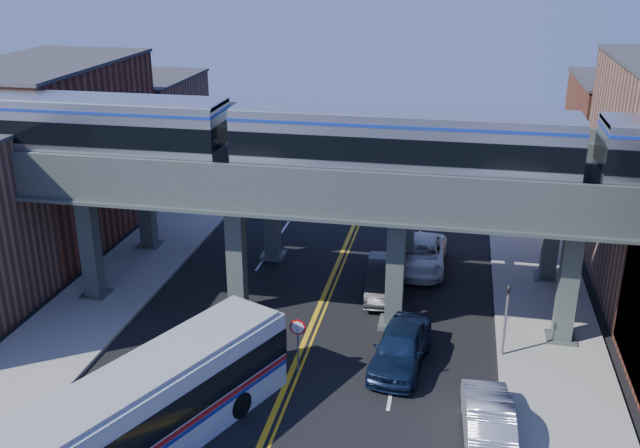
# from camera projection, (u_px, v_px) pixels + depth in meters

# --- Properties ---
(ground) EXTENTS (120.00, 120.00, 0.00)m
(ground) POSITION_uv_depth(u_px,v_px,m) (275.00, 411.00, 28.88)
(ground) COLOR black
(ground) RESTS_ON ground
(sidewalk_west) EXTENTS (5.00, 70.00, 0.16)m
(sidewalk_west) POSITION_uv_depth(u_px,v_px,m) (122.00, 281.00, 40.09)
(sidewalk_west) COLOR gray
(sidewalk_west) RESTS_ON ground
(sidewalk_east) EXTENTS (5.00, 70.00, 0.16)m
(sidewalk_east) POSITION_uv_depth(u_px,v_px,m) (545.00, 319.00, 35.92)
(sidewalk_east) COLOR gray
(sidewalk_east) RESTS_ON ground
(building_west_b) EXTENTS (8.00, 14.00, 11.00)m
(building_west_b) POSITION_uv_depth(u_px,v_px,m) (53.00, 153.00, 44.90)
(building_west_b) COLOR brown
(building_west_b) RESTS_ON ground
(building_west_c) EXTENTS (8.00, 10.00, 8.00)m
(building_west_c) POSITION_uv_depth(u_px,v_px,m) (142.00, 129.00, 57.34)
(building_west_c) COLOR brown
(building_west_c) RESTS_ON ground
(building_east_c) EXTENTS (8.00, 10.00, 9.00)m
(building_east_c) POSITION_uv_depth(u_px,v_px,m) (629.00, 146.00, 50.45)
(building_east_c) COLOR brown
(building_east_c) RESTS_ON ground
(elevated_viaduct_near) EXTENTS (52.00, 3.60, 7.40)m
(elevated_viaduct_near) POSITION_uv_depth(u_px,v_px,m) (314.00, 197.00, 33.87)
(elevated_viaduct_near) COLOR #434E4B
(elevated_viaduct_near) RESTS_ON ground
(elevated_viaduct_far) EXTENTS (52.00, 3.60, 7.40)m
(elevated_viaduct_far) POSITION_uv_depth(u_px,v_px,m) (339.00, 158.00, 40.28)
(elevated_viaduct_far) COLOR #434E4B
(elevated_viaduct_far) RESTS_ON ground
(transit_train) EXTENTS (47.89, 3.00, 3.50)m
(transit_train) POSITION_uv_depth(u_px,v_px,m) (402.00, 144.00, 32.12)
(transit_train) COLOR black
(transit_train) RESTS_ON elevated_viaduct_near
(stop_sign) EXTENTS (0.76, 0.09, 2.63)m
(stop_sign) POSITION_uv_depth(u_px,v_px,m) (298.00, 337.00, 30.94)
(stop_sign) COLOR slate
(stop_sign) RESTS_ON ground
(traffic_signal) EXTENTS (0.15, 0.18, 4.10)m
(traffic_signal) POSITION_uv_depth(u_px,v_px,m) (506.00, 313.00, 31.87)
(traffic_signal) COLOR slate
(traffic_signal) RESTS_ON ground
(transit_bus) EXTENTS (8.06, 13.19, 3.39)m
(transit_bus) POSITION_uv_depth(u_px,v_px,m) (144.00, 414.00, 25.86)
(transit_bus) COLOR silver
(transit_bus) RESTS_ON ground
(car_lane_a) EXTENTS (2.82, 5.67, 1.86)m
(car_lane_a) POSITION_uv_depth(u_px,v_px,m) (401.00, 347.00, 31.73)
(car_lane_a) COLOR #0E1C36
(car_lane_a) RESTS_ON ground
(car_lane_b) EXTENTS (2.31, 5.66, 1.83)m
(car_lane_b) POSITION_uv_depth(u_px,v_px,m) (385.00, 278.00, 38.48)
(car_lane_b) COLOR #313133
(car_lane_b) RESTS_ON ground
(car_lane_c) EXTENTS (2.80, 5.97, 1.65)m
(car_lane_c) POSITION_uv_depth(u_px,v_px,m) (422.00, 255.00, 41.62)
(car_lane_c) COLOR white
(car_lane_c) RESTS_ON ground
(car_lane_d) EXTENTS (2.73, 5.57, 1.56)m
(car_lane_d) POSITION_uv_depth(u_px,v_px,m) (431.00, 198.00, 51.27)
(car_lane_d) COLOR #B1B2B6
(car_lane_d) RESTS_ON ground
(car_parked_curb) EXTENTS (2.08, 5.20, 1.68)m
(car_parked_curb) POSITION_uv_depth(u_px,v_px,m) (488.00, 418.00, 27.11)
(car_parked_curb) COLOR #9B9C9F
(car_parked_curb) RESTS_ON ground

